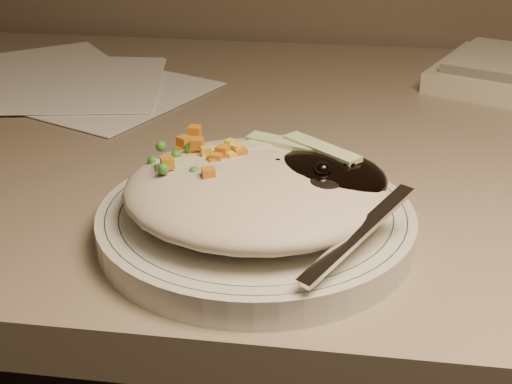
# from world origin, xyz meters

# --- Properties ---
(desk) EXTENTS (1.40, 0.70, 0.74)m
(desk) POSITION_xyz_m (0.00, 1.38, 0.54)
(desk) COLOR #7F725C
(desk) RESTS_ON ground
(plate) EXTENTS (0.24, 0.24, 0.02)m
(plate) POSITION_xyz_m (-0.10, 1.16, 0.75)
(plate) COLOR silver
(plate) RESTS_ON desk
(plate_rim) EXTENTS (0.22, 0.22, 0.00)m
(plate_rim) POSITION_xyz_m (-0.10, 1.16, 0.76)
(plate_rim) COLOR #144723
(plate_rim) RESTS_ON plate
(meal) EXTENTS (0.21, 0.19, 0.05)m
(meal) POSITION_xyz_m (-0.10, 1.16, 0.78)
(meal) COLOR #BBB298
(meal) RESTS_ON plate
(papers) EXTENTS (0.47, 0.35, 0.00)m
(papers) POSITION_xyz_m (-0.43, 1.49, 0.74)
(papers) COLOR white
(papers) RESTS_ON desk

